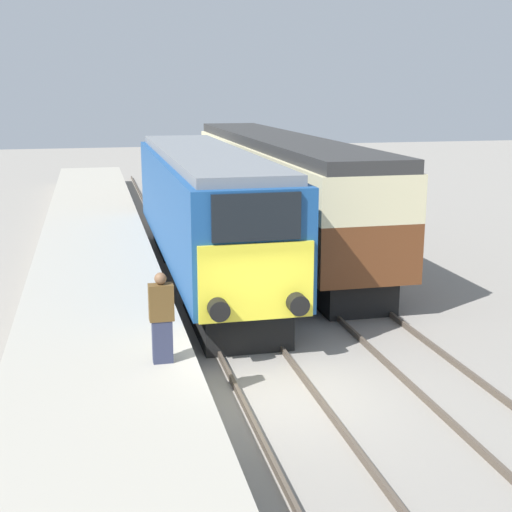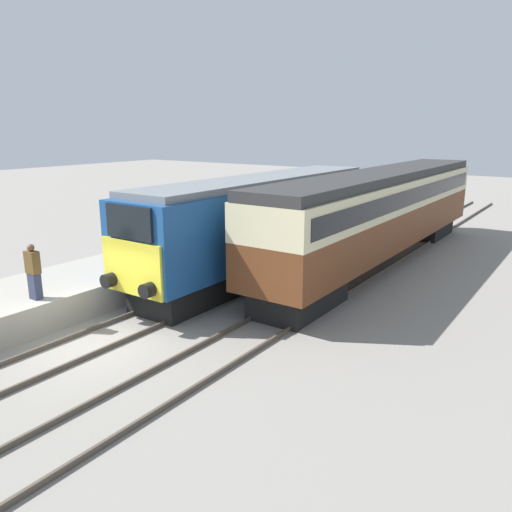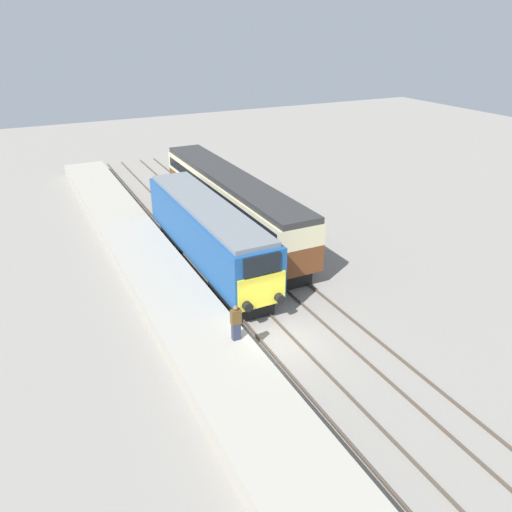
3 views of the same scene
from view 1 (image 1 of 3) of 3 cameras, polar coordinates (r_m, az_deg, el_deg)
The scene contains 7 objects.
ground_plane at distance 14.01m, azimuth 1.67°, elevation -11.19°, with size 120.00×120.00×0.00m, color gray.
platform_left at distance 21.01m, azimuth -12.71°, elevation -1.70°, with size 3.50×50.00×0.96m.
rails_near_track at distance 18.54m, azimuth -2.26°, elevation -4.72°, with size 1.51×60.00×0.14m.
rails_far_track at distance 19.43m, azimuth 7.67°, elevation -3.98°, with size 1.50×60.00×0.14m.
locomotive at distance 21.57m, azimuth -4.16°, elevation 3.76°, with size 2.70×14.36×4.01m.
passenger_carriage at distance 26.40m, azimuth 1.70°, elevation 6.10°, with size 2.75×18.70×4.10m.
person_on_platform at distance 12.91m, azimuth -7.56°, elevation -4.95°, with size 0.44×0.26×1.68m.
Camera 1 is at (-3.26, -12.32, 5.82)m, focal length 50.00 mm.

